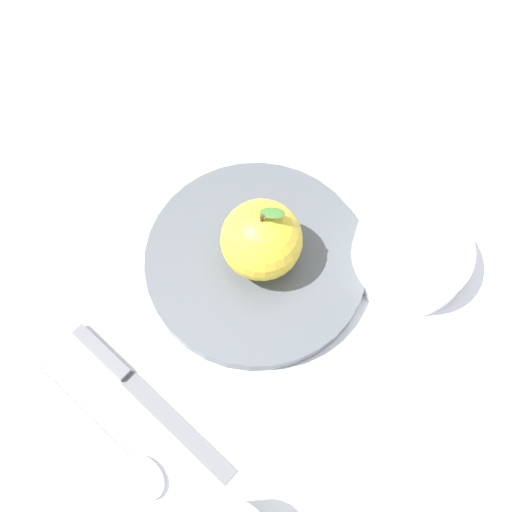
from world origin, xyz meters
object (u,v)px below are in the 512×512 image
object	(u,v)px
dinner_plate	(256,260)
side_bowl	(411,253)
knife	(137,386)
apple	(262,240)
spoon	(127,461)

from	to	relation	value
dinner_plate	side_bowl	distance (m)	0.16
side_bowl	knife	bearing A→B (deg)	-173.95
side_bowl	knife	xyz separation A→B (m)	(-0.31, -0.03, -0.02)
dinner_plate	knife	size ratio (longest dim) A/B	1.21
apple	side_bowl	distance (m)	0.16
apple	knife	bearing A→B (deg)	-152.40
spoon	dinner_plate	bearing A→B (deg)	39.78
dinner_plate	spoon	size ratio (longest dim) A/B	1.40
apple	spoon	xyz separation A→B (m)	(-0.19, -0.15, -0.06)
dinner_plate	apple	xyz separation A→B (m)	(0.00, -0.00, 0.05)
apple	knife	distance (m)	0.19
side_bowl	spoon	distance (m)	0.35
dinner_plate	knife	world-z (taller)	dinner_plate
dinner_plate	spoon	distance (m)	0.24
dinner_plate	knife	distance (m)	0.18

